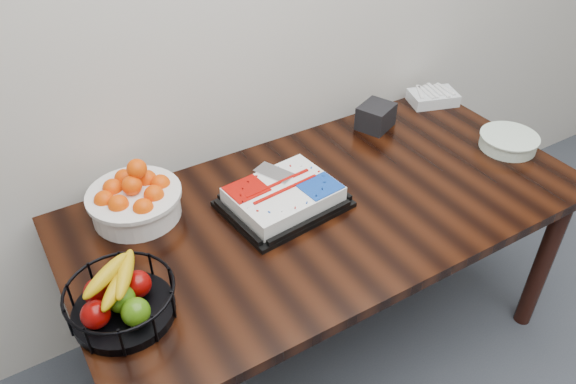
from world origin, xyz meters
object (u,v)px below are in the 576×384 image
table (328,221)px  fruit_basket (121,299)px  tangerine_bowl (134,195)px  napkin_box (376,116)px  plate_stack (508,141)px  cake_tray (283,197)px

table → fruit_basket: fruit_basket is taller
table → tangerine_bowl: tangerine_bowl is taller
fruit_basket → napkin_box: size_ratio=2.12×
plate_stack → napkin_box: napkin_box is taller
fruit_basket → napkin_box: (1.22, 0.43, -0.02)m
tangerine_bowl → fruit_basket: 0.43m
table → napkin_box: bearing=35.3°
table → napkin_box: size_ratio=12.84×
tangerine_bowl → napkin_box: bearing=2.2°
cake_tray → tangerine_bowl: tangerine_bowl is taller
tangerine_bowl → plate_stack: tangerine_bowl is taller
plate_stack → table: bearing=174.3°
cake_tray → fruit_basket: 0.65m
plate_stack → tangerine_bowl: bearing=165.6°
fruit_basket → tangerine_bowl: bearing=66.0°
cake_tray → fruit_basket: bearing=-163.6°
table → fruit_basket: size_ratio=6.05×
fruit_basket → cake_tray: bearing=16.4°
table → fruit_basket: (-0.77, -0.12, 0.15)m
fruit_basket → plate_stack: 1.56m
tangerine_bowl → plate_stack: (1.39, -0.36, -0.06)m
napkin_box → tangerine_bowl: bearing=-177.8°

